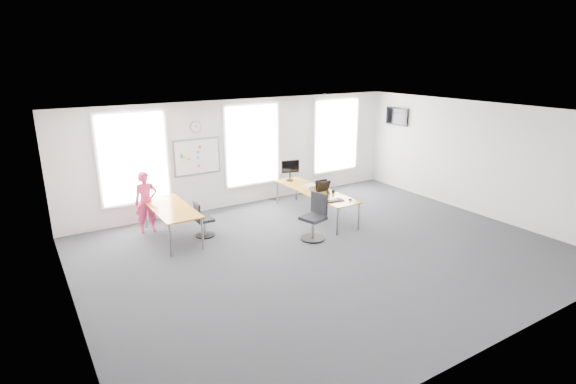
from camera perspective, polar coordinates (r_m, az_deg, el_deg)
floor at (r=9.98m, az=4.81°, el=-7.56°), size 10.00×10.00×0.00m
ceiling at (r=9.16m, az=5.27°, el=9.79°), size 10.00×10.00×0.00m
wall_back at (r=12.78m, az=-5.81°, el=4.97°), size 10.00×0.00×10.00m
wall_front at (r=6.90m, az=25.51°, el=-7.19°), size 10.00×0.00×10.00m
wall_left at (r=7.71m, az=-26.35°, el=-4.81°), size 0.00×10.00×10.00m
wall_right at (r=13.02m, az=22.98°, el=3.93°), size 0.00×10.00×10.00m
window_left at (r=11.74m, az=-19.04°, el=4.06°), size 1.60×0.06×2.20m
window_mid at (r=12.85m, az=-4.58°, el=5.98°), size 1.60×0.06×2.20m
window_right at (r=14.45m, az=6.10°, el=7.15°), size 1.60×0.06×2.20m
desk_right at (r=11.92m, az=3.44°, el=0.00°), size 0.78×2.93×0.71m
desk_left at (r=10.77m, az=-14.65°, el=-2.19°), size 0.84×2.10×0.77m
chair_right at (r=10.49m, az=3.40°, el=-3.48°), size 0.60×0.60×1.08m
chair_left at (r=10.82m, az=-10.80°, el=-3.69°), size 0.45×0.45×0.85m
person at (r=11.32m, az=-17.55°, el=-1.22°), size 0.59×0.42×1.51m
whiteboard at (r=12.22m, az=-11.45°, el=4.41°), size 1.20×0.03×0.90m
wall_clock at (r=12.08m, az=-11.67°, el=8.12°), size 0.30×0.04×0.30m
tv at (r=14.74m, az=13.67°, el=9.33°), size 0.06×0.90×0.55m
keyboard at (r=11.05m, az=5.95°, el=-1.11°), size 0.48×0.26×0.02m
mouse at (r=11.16m, az=7.90°, el=-0.94°), size 0.10×0.13×0.04m
lens_cap at (r=11.33m, az=6.28°, el=-0.70°), size 0.07×0.07×0.01m
headphones at (r=11.62m, az=5.43°, el=0.02°), size 0.20×0.11×0.12m
laptop_sleeve at (r=11.77m, az=4.42°, el=0.76°), size 0.37×0.20×0.30m
paper_stack at (r=11.99m, az=2.82°, el=0.64°), size 0.38×0.31×0.12m
monitor at (r=12.70m, az=0.27°, el=3.00°), size 0.53×0.22×0.60m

